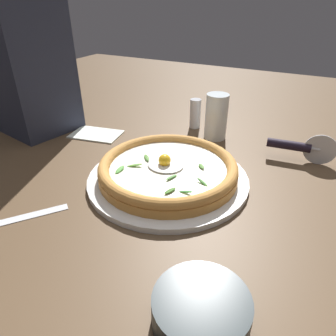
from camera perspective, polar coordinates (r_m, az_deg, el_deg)
The scene contains 8 objects.
ground_plane at distance 0.64m, azimuth 3.02°, elevation -5.30°, with size 2.40×2.40×0.03m, color brown.
pizza_plate at distance 0.66m, azimuth -0.00°, elevation -1.95°, with size 0.34×0.34×0.01m, color white.
pizza at distance 0.65m, azimuth -0.01°, elevation -0.11°, with size 0.30×0.30×0.05m.
side_bowl at distance 0.41m, azimuth 6.20°, elevation -24.93°, with size 0.12×0.12×0.04m, color black.
pizza_cutter at distance 0.79m, azimuth 22.96°, elevation 3.75°, with size 0.16×0.03×0.07m.
drinking_glass at distance 0.85m, azimuth 8.98°, elevation 8.88°, with size 0.06×0.06×0.12m.
folded_napkin at distance 0.90m, azimuth -13.31°, elevation 6.29°, with size 0.14×0.09×0.01m, color white.
pepper_shaker at distance 0.92m, azimuth 5.11°, elevation 10.12°, with size 0.03×0.03×0.09m, color silver.
Camera 1 is at (0.21, -0.48, 0.36)m, focal length 32.55 mm.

